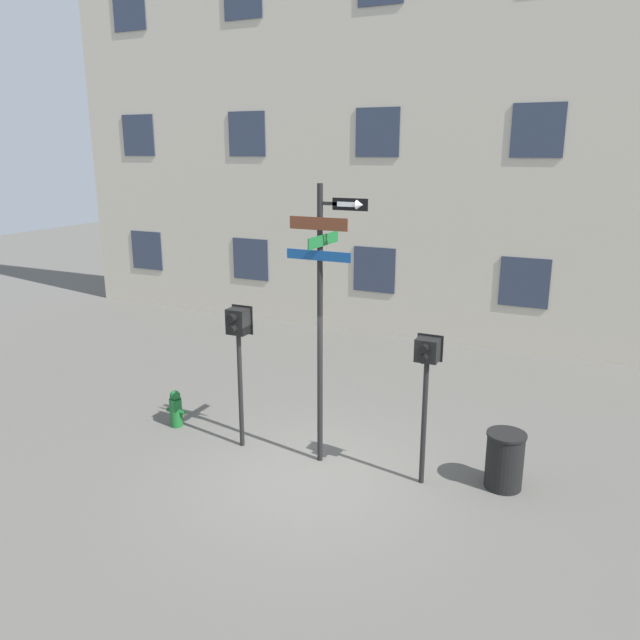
{
  "coord_description": "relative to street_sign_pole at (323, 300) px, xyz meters",
  "views": [
    {
      "loc": [
        3.96,
        -7.95,
        5.03
      ],
      "look_at": [
        -0.12,
        0.59,
        2.44
      ],
      "focal_mm": 35.0,
      "sensor_mm": 36.0,
      "label": 1
    }
  ],
  "objects": [
    {
      "name": "ground_plane",
      "position": [
        0.07,
        -0.58,
        -2.76
      ],
      "size": [
        60.0,
        60.0,
        0.0
      ],
      "primitive_type": "plane",
      "color": "#595651"
    },
    {
      "name": "building_facade",
      "position": [
        0.07,
        7.75,
        4.52
      ],
      "size": [
        24.0,
        0.64,
        14.57
      ],
      "color": "beige",
      "rests_on": "ground_plane"
    },
    {
      "name": "street_sign_pole",
      "position": [
        0.0,
        0.0,
        0.0
      ],
      "size": [
        1.31,
        1.04,
        4.55
      ],
      "color": "black",
      "rests_on": "ground_plane"
    },
    {
      "name": "pedestrian_signal_left",
      "position": [
        -1.52,
        -0.1,
        -0.77
      ],
      "size": [
        0.4,
        0.4,
        2.51
      ],
      "color": "black",
      "rests_on": "ground_plane"
    },
    {
      "name": "pedestrian_signal_right",
      "position": [
        1.69,
        0.03,
        -0.89
      ],
      "size": [
        0.4,
        0.4,
        2.38
      ],
      "color": "black",
      "rests_on": "ground_plane"
    },
    {
      "name": "fire_hydrant",
      "position": [
        -3.07,
        0.05,
        -2.42
      ],
      "size": [
        0.39,
        0.23,
        0.71
      ],
      "color": "#196028",
      "rests_on": "ground_plane"
    },
    {
      "name": "trash_bin",
      "position": [
        2.86,
        0.45,
        -2.31
      ],
      "size": [
        0.6,
        0.6,
        0.9
      ],
      "color": "black",
      "rests_on": "ground_plane"
    }
  ]
}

